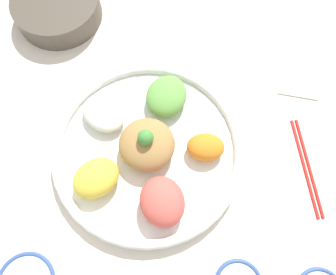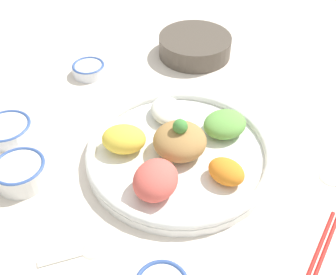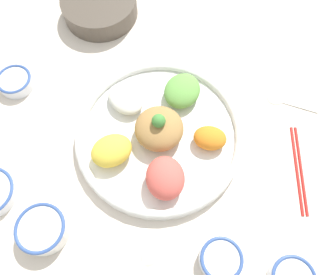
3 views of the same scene
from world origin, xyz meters
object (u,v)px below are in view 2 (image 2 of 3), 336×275
object	(u,v)px
salad_platter	(179,150)
rice_bowl_plain	(7,129)
sauce_bowl_far	(89,69)
side_serving_bowl	(195,45)
chopsticks_pair_near	(319,256)
sauce_bowl_dark	(20,172)
serving_spoon_extra	(80,253)

from	to	relation	value
salad_platter	rice_bowl_plain	xyz separation A→B (m)	(0.38, 0.11, -0.01)
salad_platter	sauce_bowl_far	size ratio (longest dim) A/B	4.52
side_serving_bowl	salad_platter	bearing A→B (deg)	110.23
sauce_bowl_far	chopsticks_pair_near	bearing A→B (deg)	158.34
sauce_bowl_far	side_serving_bowl	size ratio (longest dim) A/B	0.42
side_serving_bowl	chopsticks_pair_near	size ratio (longest dim) A/B	0.97
salad_platter	chopsticks_pair_near	size ratio (longest dim) A/B	1.85
salad_platter	rice_bowl_plain	bearing A→B (deg)	16.87
sauce_bowl_dark	chopsticks_pair_near	world-z (taller)	sauce_bowl_dark
rice_bowl_plain	serving_spoon_extra	bearing A→B (deg)	152.90
salad_platter	side_serving_bowl	bearing A→B (deg)	-69.77
sauce_bowl_dark	sauce_bowl_far	xyz separation A→B (m)	(0.11, -0.37, -0.01)
side_serving_bowl	chopsticks_pair_near	xyz separation A→B (m)	(-0.47, 0.50, -0.03)
sauce_bowl_far	side_serving_bowl	world-z (taller)	side_serving_bowl
sauce_bowl_dark	rice_bowl_plain	bearing A→B (deg)	-35.10
serving_spoon_extra	sauce_bowl_far	bearing A→B (deg)	-100.78
rice_bowl_plain	serving_spoon_extra	xyz separation A→B (m)	(-0.33, 0.17, -0.01)
rice_bowl_plain	side_serving_bowl	world-z (taller)	side_serving_bowl
sauce_bowl_dark	side_serving_bowl	size ratio (longest dim) A/B	0.50
sauce_bowl_far	salad_platter	bearing A→B (deg)	154.46
sauce_bowl_dark	serving_spoon_extra	size ratio (longest dim) A/B	1.06
chopsticks_pair_near	side_serving_bowl	bearing A→B (deg)	-131.88
side_serving_bowl	sauce_bowl_dark	bearing A→B (deg)	80.03
rice_bowl_plain	salad_platter	bearing A→B (deg)	-163.13
chopsticks_pair_near	sauce_bowl_dark	bearing A→B (deg)	-74.75
side_serving_bowl	chopsticks_pair_near	world-z (taller)	side_serving_bowl
sauce_bowl_far	chopsticks_pair_near	distance (m)	0.73
chopsticks_pair_near	rice_bowl_plain	bearing A→B (deg)	-83.73
sauce_bowl_far	serving_spoon_extra	bearing A→B (deg)	124.34
serving_spoon_extra	sauce_bowl_dark	bearing A→B (deg)	-66.65
rice_bowl_plain	chopsticks_pair_near	xyz separation A→B (m)	(-0.70, -0.02, -0.01)
salad_platter	side_serving_bowl	distance (m)	0.42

